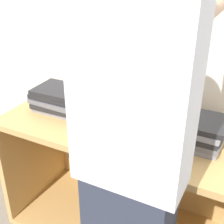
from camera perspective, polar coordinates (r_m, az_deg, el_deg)
wall_back at (r=1.95m, az=7.34°, el=14.52°), size 8.00×0.05×2.40m
cart at (r=2.01m, az=2.32°, el=-10.83°), size 1.33×0.65×0.77m
laptop_open at (r=1.75m, az=2.23°, el=-0.10°), size 0.34×0.31×0.23m
laptop_stack_left at (r=1.88m, az=-8.81°, el=2.22°), size 0.36×0.25×0.14m
laptop_stack_right at (r=1.60m, az=13.68°, el=-3.03°), size 0.37×0.24×0.14m
person at (r=1.17m, az=3.59°, el=-10.06°), size 0.40×0.54×1.80m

